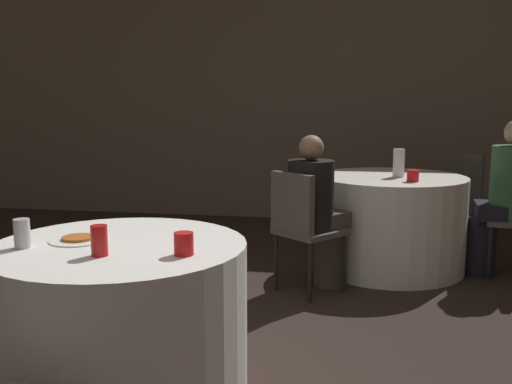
% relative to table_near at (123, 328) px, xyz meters
% --- Properties ---
extents(wall_back, '(16.00, 0.06, 2.80)m').
position_rel_table_near_xyz_m(wall_back, '(0.17, 4.25, 1.02)').
color(wall_back, '#7A6B5B').
rests_on(wall_back, ground_plane).
extents(table_near, '(1.09, 1.09, 0.76)m').
position_rel_table_near_xyz_m(table_near, '(0.00, 0.00, 0.00)').
color(table_near, white).
rests_on(table_near, ground_plane).
extents(table_far, '(1.20, 1.20, 0.76)m').
position_rel_table_near_xyz_m(table_far, '(1.28, 2.42, 0.00)').
color(table_far, white).
rests_on(table_far, ground_plane).
extents(chair_far_northeast, '(0.56, 0.56, 0.87)m').
position_rel_table_near_xyz_m(chair_far_northeast, '(1.93, 3.19, 0.15)').
color(chair_far_northeast, '#59514C').
rests_on(chair_far_northeast, ground_plane).
extents(chair_far_southwest, '(0.56, 0.56, 0.87)m').
position_rel_table_near_xyz_m(chair_far_southwest, '(0.63, 1.65, 0.15)').
color(chair_far_southwest, '#59514C').
rests_on(chair_far_southwest, ground_plane).
extents(person_black_shirt, '(0.45, 0.47, 1.12)m').
position_rel_table_near_xyz_m(person_black_shirt, '(0.73, 1.77, 0.19)').
color(person_black_shirt, '#4C4238').
rests_on(person_black_shirt, ground_plane).
extents(person_green_jacket, '(0.52, 0.37, 1.22)m').
position_rel_table_near_xyz_m(person_green_jacket, '(2.13, 2.35, 0.25)').
color(person_green_jacket, black).
rests_on(person_green_jacket, ground_plane).
extents(pizza_plate_near, '(0.25, 0.25, 0.02)m').
position_rel_table_near_xyz_m(pizza_plate_near, '(-0.20, 0.02, 0.38)').
color(pizza_plate_near, white).
rests_on(pizza_plate_near, table_near).
extents(soda_can_silver, '(0.07, 0.07, 0.12)m').
position_rel_table_near_xyz_m(soda_can_silver, '(-0.37, -0.13, 0.44)').
color(soda_can_silver, silver).
rests_on(soda_can_silver, table_near).
extents(soda_can_red, '(0.07, 0.07, 0.12)m').
position_rel_table_near_xyz_m(soda_can_red, '(0.00, -0.19, 0.44)').
color(soda_can_red, red).
rests_on(soda_can_red, table_near).
extents(cup_near, '(0.08, 0.08, 0.09)m').
position_rel_table_near_xyz_m(cup_near, '(0.32, -0.13, 0.42)').
color(cup_near, red).
rests_on(cup_near, table_near).
extents(bottle_far, '(0.09, 0.09, 0.22)m').
position_rel_table_near_xyz_m(bottle_far, '(1.33, 2.38, 0.49)').
color(bottle_far, white).
rests_on(bottle_far, table_far).
extents(cup_far, '(0.09, 0.09, 0.09)m').
position_rel_table_near_xyz_m(cup_far, '(1.42, 2.13, 0.42)').
color(cup_far, red).
rests_on(cup_far, table_far).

